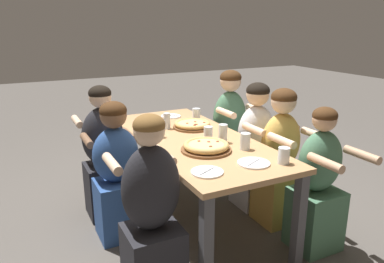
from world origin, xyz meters
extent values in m
plane|color=#514C47|center=(0.00, 0.00, 0.00)|extent=(18.00, 18.00, 0.00)
cube|color=tan|center=(0.00, 0.00, 0.73)|extent=(1.98, 0.85, 0.04)
cube|color=#4C4C51|center=(-0.93, -0.37, 0.36)|extent=(0.07, 0.07, 0.71)
cube|color=#4C4C51|center=(0.93, -0.37, 0.36)|extent=(0.07, 0.07, 0.71)
cube|color=#4C4C51|center=(-0.93, 0.37, 0.36)|extent=(0.07, 0.07, 0.71)
cube|color=#4C4C51|center=(0.93, 0.37, 0.36)|extent=(0.07, 0.07, 0.71)
cylinder|color=brown|center=(0.35, -0.06, 0.76)|extent=(0.38, 0.38, 0.02)
torus|color=tan|center=(0.35, -0.06, 0.80)|extent=(0.34, 0.34, 0.04)
cylinder|color=#E5C675|center=(0.35, -0.06, 0.79)|extent=(0.29, 0.29, 0.04)
cylinder|color=#9E4C38|center=(0.32, -0.02, 0.81)|extent=(0.02, 0.02, 0.01)
cylinder|color=#9E4C38|center=(0.42, -0.06, 0.81)|extent=(0.02, 0.02, 0.01)
cylinder|color=#9E4C38|center=(0.27, -0.08, 0.81)|extent=(0.02, 0.02, 0.01)
cylinder|color=#9E4C38|center=(0.35, 0.04, 0.81)|extent=(0.02, 0.02, 0.01)
cylinder|color=brown|center=(-0.26, 0.13, 0.76)|extent=(0.35, 0.35, 0.02)
torus|color=tan|center=(-0.26, 0.13, 0.79)|extent=(0.32, 0.32, 0.03)
cylinder|color=#E5C675|center=(-0.26, 0.13, 0.79)|extent=(0.28, 0.28, 0.03)
cylinder|color=#9E4C38|center=(-0.19, 0.12, 0.81)|extent=(0.02, 0.02, 0.01)
cylinder|color=#9E4C38|center=(-0.16, 0.11, 0.81)|extent=(0.02, 0.02, 0.01)
cylinder|color=#9E4C38|center=(-0.25, 0.08, 0.81)|extent=(0.02, 0.02, 0.01)
cylinder|color=#9E4C38|center=(-0.18, 0.13, 0.81)|extent=(0.02, 0.02, 0.01)
cylinder|color=#9E4C38|center=(-0.27, 0.16, 0.81)|extent=(0.02, 0.02, 0.01)
cylinder|color=#9E4C38|center=(-0.21, 0.23, 0.81)|extent=(0.02, 0.02, 0.01)
cylinder|color=white|center=(0.73, 0.10, 0.76)|extent=(0.22, 0.22, 0.01)
cube|color=#B7B7BC|center=(0.73, 0.10, 0.77)|extent=(0.08, 0.15, 0.01)
cylinder|color=white|center=(0.73, -0.25, 0.76)|extent=(0.21, 0.21, 0.01)
cube|color=#B7B7BC|center=(0.73, -0.25, 0.77)|extent=(0.08, 0.14, 0.01)
cylinder|color=white|center=(-0.72, 0.12, 0.76)|extent=(0.20, 0.20, 0.01)
cube|color=#B7B7BC|center=(-0.72, 0.12, 0.77)|extent=(0.10, 0.11, 0.01)
cylinder|color=silver|center=(-0.46, 0.28, 0.82)|extent=(0.08, 0.08, 0.12)
cylinder|color=silver|center=(-0.46, 0.28, 0.79)|extent=(0.07, 0.07, 0.07)
cylinder|color=silver|center=(-0.33, -0.09, 0.83)|extent=(0.06, 0.06, 0.14)
cylinder|color=silver|center=(-0.33, -0.09, 0.79)|extent=(0.05, 0.05, 0.07)
cylinder|color=silver|center=(-0.13, -0.25, 0.82)|extent=(0.06, 0.06, 0.12)
cylinder|color=silver|center=(-0.13, -0.25, 0.79)|extent=(0.06, 0.06, 0.08)
cylinder|color=silver|center=(0.45, 0.22, 0.82)|extent=(0.08, 0.08, 0.13)
cylinder|color=black|center=(0.45, 0.22, 0.80)|extent=(0.07, 0.07, 0.09)
cylinder|color=silver|center=(0.23, 0.16, 0.83)|extent=(0.07, 0.07, 0.15)
cylinder|color=silver|center=(0.13, 0.08, 0.81)|extent=(0.07, 0.07, 0.12)
cylinder|color=black|center=(0.13, 0.08, 0.79)|extent=(0.06, 0.06, 0.08)
cylinder|color=silver|center=(0.81, 0.29, 0.81)|extent=(0.08, 0.08, 0.11)
cylinder|color=silver|center=(0.81, 0.29, 0.80)|extent=(0.07, 0.07, 0.09)
cube|color=#232328|center=(0.76, -0.65, 0.24)|extent=(0.32, 0.34, 0.47)
ellipsoid|color=#232328|center=(0.76, -0.65, 0.74)|extent=(0.24, 0.36, 0.53)
sphere|color=beige|center=(0.76, -0.65, 1.10)|extent=(0.18, 0.18, 0.18)
ellipsoid|color=brown|center=(0.76, -0.65, 1.13)|extent=(0.18, 0.18, 0.13)
cylinder|color=beige|center=(0.55, -0.82, 0.85)|extent=(0.28, 0.06, 0.06)
cylinder|color=beige|center=(0.55, -0.47, 0.85)|extent=(0.28, 0.06, 0.06)
cube|color=#2D5193|center=(-0.02, -0.65, 0.24)|extent=(0.32, 0.34, 0.47)
ellipsoid|color=#2D5193|center=(-0.02, -0.65, 0.69)|extent=(0.24, 0.36, 0.44)
sphere|color=brown|center=(-0.02, -0.65, 1.01)|extent=(0.20, 0.20, 0.20)
ellipsoid|color=#422814|center=(-0.02, -0.65, 1.05)|extent=(0.21, 0.21, 0.14)
cylinder|color=brown|center=(-0.23, -0.82, 0.78)|extent=(0.28, 0.06, 0.06)
cylinder|color=brown|center=(-0.23, -0.47, 0.78)|extent=(0.28, 0.06, 0.06)
cube|color=#477556|center=(-0.44, 0.65, 0.24)|extent=(0.32, 0.34, 0.47)
ellipsoid|color=#477556|center=(-0.44, 0.65, 0.75)|extent=(0.24, 0.36, 0.55)
sphere|color=beige|center=(-0.44, 0.65, 1.12)|extent=(0.21, 0.21, 0.21)
ellipsoid|color=#422814|center=(-0.44, 0.65, 1.16)|extent=(0.21, 0.21, 0.15)
cylinder|color=beige|center=(-0.24, 0.82, 0.86)|extent=(0.28, 0.06, 0.06)
cylinder|color=beige|center=(-0.24, 0.47, 0.86)|extent=(0.28, 0.06, 0.06)
cube|color=#477556|center=(0.80, 0.65, 0.24)|extent=(0.32, 0.34, 0.47)
ellipsoid|color=#477556|center=(0.80, 0.65, 0.71)|extent=(0.24, 0.36, 0.46)
sphere|color=tan|center=(0.80, 0.65, 1.02)|extent=(0.17, 0.17, 0.17)
ellipsoid|color=#422814|center=(0.80, 0.65, 1.05)|extent=(0.18, 0.18, 0.12)
cylinder|color=tan|center=(1.01, 0.82, 0.80)|extent=(0.28, 0.06, 0.06)
cylinder|color=tan|center=(1.01, 0.47, 0.80)|extent=(0.28, 0.06, 0.06)
cube|color=#232328|center=(-0.43, -0.65, 0.24)|extent=(0.32, 0.34, 0.47)
ellipsoid|color=#232328|center=(-0.43, -0.65, 0.73)|extent=(0.24, 0.36, 0.52)
sphere|color=beige|center=(-0.43, -0.65, 1.08)|extent=(0.19, 0.19, 0.19)
ellipsoid|color=black|center=(-0.43, -0.65, 1.11)|extent=(0.19, 0.19, 0.13)
cylinder|color=beige|center=(-0.63, -0.82, 0.84)|extent=(0.28, 0.06, 0.06)
cylinder|color=beige|center=(-0.63, -0.47, 0.84)|extent=(0.28, 0.06, 0.06)
cube|color=silver|center=(0.01, 0.65, 0.24)|extent=(0.32, 0.34, 0.47)
ellipsoid|color=silver|center=(0.01, 0.65, 0.72)|extent=(0.24, 0.36, 0.49)
sphere|color=beige|center=(0.01, 0.65, 1.06)|extent=(0.20, 0.20, 0.20)
ellipsoid|color=black|center=(0.01, 0.65, 1.10)|extent=(0.21, 0.21, 0.14)
cylinder|color=beige|center=(0.22, 0.82, 0.82)|extent=(0.28, 0.06, 0.06)
cylinder|color=beige|center=(0.22, 0.47, 0.82)|extent=(0.28, 0.06, 0.06)
cube|color=gold|center=(0.36, 0.65, 0.24)|extent=(0.32, 0.34, 0.47)
ellipsoid|color=gold|center=(0.36, 0.65, 0.72)|extent=(0.24, 0.36, 0.50)
sphere|color=beige|center=(0.36, 0.65, 1.07)|extent=(0.20, 0.20, 0.20)
ellipsoid|color=#422814|center=(0.36, 0.65, 1.10)|extent=(0.21, 0.21, 0.14)
cylinder|color=beige|center=(0.56, 0.82, 0.82)|extent=(0.28, 0.06, 0.06)
cylinder|color=beige|center=(0.56, 0.47, 0.82)|extent=(0.28, 0.06, 0.06)
camera|label=1|loc=(2.67, -1.33, 1.68)|focal=35.00mm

